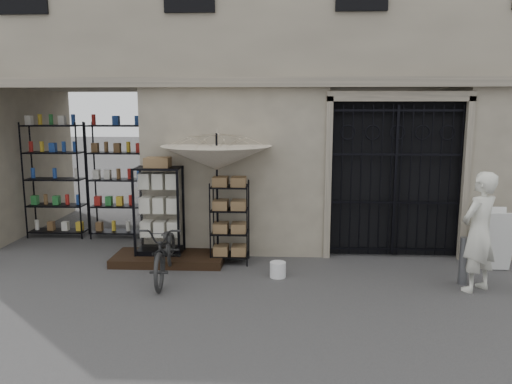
# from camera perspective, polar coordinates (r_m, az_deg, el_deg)

# --- Properties ---
(ground) EXTENTS (80.00, 80.00, 0.00)m
(ground) POSITION_cam_1_polar(r_m,az_deg,el_deg) (7.68, 5.56, -11.81)
(ground) COLOR black
(ground) RESTS_ON ground
(main_building) EXTENTS (14.00, 4.00, 9.00)m
(main_building) POSITION_cam_1_polar(r_m,az_deg,el_deg) (11.27, 4.98, 18.27)
(main_building) COLOR gray
(main_building) RESTS_ON ground
(shop_recess) EXTENTS (3.00, 1.70, 3.00)m
(shop_recess) POSITION_cam_1_polar(r_m,az_deg,el_deg) (10.84, -19.55, 2.19)
(shop_recess) COLOR black
(shop_recess) RESTS_ON ground
(shop_shelving) EXTENTS (2.70, 0.50, 2.50)m
(shop_shelving) POSITION_cam_1_polar(r_m,az_deg,el_deg) (11.35, -18.76, 1.27)
(shop_shelving) COLOR black
(shop_shelving) RESTS_ON ground
(iron_gate) EXTENTS (2.50, 0.21, 3.00)m
(iron_gate) POSITION_cam_1_polar(r_m,az_deg,el_deg) (9.74, 15.43, 1.61)
(iron_gate) COLOR black
(iron_gate) RESTS_ON ground
(step_platform) EXTENTS (2.00, 0.90, 0.15)m
(step_platform) POSITION_cam_1_polar(r_m,az_deg,el_deg) (9.33, -9.90, -7.50)
(step_platform) COLOR black
(step_platform) RESTS_ON ground
(display_cabinet) EXTENTS (0.81, 0.52, 1.73)m
(display_cabinet) POSITION_cam_1_polar(r_m,az_deg,el_deg) (9.27, -11.00, -2.60)
(display_cabinet) COLOR black
(display_cabinet) RESTS_ON step_platform
(wire_rack) EXTENTS (0.71, 0.55, 1.50)m
(wire_rack) POSITION_cam_1_polar(r_m,az_deg,el_deg) (9.05, -3.01, -3.59)
(wire_rack) COLOR black
(wire_rack) RESTS_ON ground
(market_umbrella) EXTENTS (2.02, 2.05, 2.82)m
(market_umbrella) POSITION_cam_1_polar(r_m,az_deg,el_deg) (8.95, -4.52, 4.67)
(market_umbrella) COLOR black
(market_umbrella) RESTS_ON ground
(white_bucket) EXTENTS (0.34, 0.34, 0.26)m
(white_bucket) POSITION_cam_1_polar(r_m,az_deg,el_deg) (8.44, 2.51, -8.85)
(white_bucket) COLOR silver
(white_bucket) RESTS_ON ground
(bicycle) EXTENTS (0.70, 1.00, 1.83)m
(bicycle) POSITION_cam_1_polar(r_m,az_deg,el_deg) (8.53, -10.15, -9.71)
(bicycle) COLOR black
(bicycle) RESTS_ON ground
(steel_bollard) EXTENTS (0.16, 0.16, 0.77)m
(steel_bollard) POSITION_cam_1_polar(r_m,az_deg,el_deg) (8.69, 22.64, -7.27)
(steel_bollard) COLOR slate
(steel_bollard) RESTS_ON ground
(shopkeeper) EXTENTS (1.63, 1.91, 0.45)m
(shopkeeper) POSITION_cam_1_polar(r_m,az_deg,el_deg) (8.60, 23.68, -10.22)
(shopkeeper) COLOR silver
(shopkeeper) RESTS_ON ground
(easel_sign) EXTENTS (0.52, 0.60, 1.05)m
(easel_sign) POSITION_cam_1_polar(r_m,az_deg,el_deg) (9.63, 25.66, -4.90)
(easel_sign) COLOR silver
(easel_sign) RESTS_ON ground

